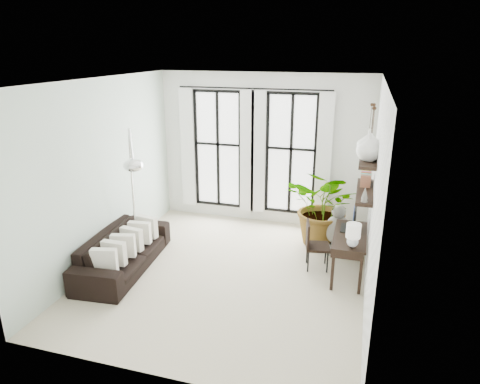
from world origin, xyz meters
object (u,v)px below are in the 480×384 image
at_px(arc_lamp, 131,163).
at_px(buddha, 337,232).
at_px(plant, 326,207).
at_px(desk, 350,238).
at_px(sofa, 123,251).
at_px(desk_chair, 313,242).

distance_m(arc_lamp, buddha, 3.93).
xyz_separation_m(plant, buddha, (0.26, -0.24, -0.38)).
distance_m(desk, buddha, 0.98).
bearing_deg(sofa, plant, -63.99).
distance_m(sofa, plant, 3.80).
xyz_separation_m(plant, desk, (0.51, -1.14, -0.08)).
bearing_deg(arc_lamp, buddha, 21.96).
bearing_deg(desk, arc_lamp, -172.68).
xyz_separation_m(desk, desk_chair, (-0.60, 0.13, -0.21)).
xyz_separation_m(sofa, plant, (3.24, 1.94, 0.45)).
distance_m(sofa, buddha, 3.89).
bearing_deg(desk, desk_chair, 167.83).
bearing_deg(desk, sofa, -168.00).
xyz_separation_m(desk, buddha, (-0.24, 0.90, -0.31)).
relative_size(plant, buddha, 1.67).
relative_size(sofa, desk, 1.79).
bearing_deg(sofa, desk, -82.89).
relative_size(arc_lamp, buddha, 2.60).
bearing_deg(desk, plant, 113.88).
xyz_separation_m(sofa, desk, (3.75, 0.80, 0.37)).
bearing_deg(desk_chair, arc_lamp, 179.83).
relative_size(desk_chair, buddha, 0.92).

